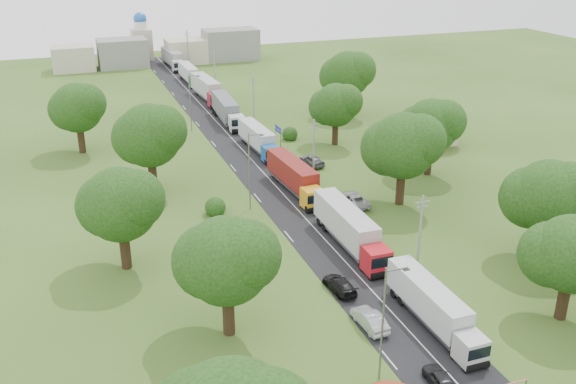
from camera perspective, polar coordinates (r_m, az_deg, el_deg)
name	(u,v)px	position (r m, az deg, el deg)	size (l,w,h in m)	color
ground	(339,255)	(70.27, 4.53, -5.58)	(260.00, 260.00, 0.00)	#32501A
road	(278,189)	(87.07, -0.86, 0.27)	(8.00, 200.00, 0.04)	black
info_sign	(278,133)	(101.00, -0.88, 5.27)	(0.12, 3.10, 4.10)	slate
pole_1	(420,235)	(65.05, 11.63, -3.80)	(1.60, 0.24, 9.00)	gray
pole_2	(314,150)	(88.13, 2.29, 3.78)	(1.60, 0.24, 9.00)	gray
pole_3	(253,101)	(113.44, -3.09, 8.08)	(1.60, 0.24, 9.00)	gray
pole_4	(215,70)	(139.78, -6.53, 10.75)	(1.60, 0.24, 9.00)	gray
pole_5	(188,48)	(166.67, -8.91, 12.54)	(1.60, 0.24, 9.00)	gray
lamp_0	(385,319)	(50.03, 8.59, -11.11)	(2.03, 0.22, 10.00)	slate
lamp_1	(250,168)	(79.10, -3.36, 2.18)	(2.03, 0.22, 10.00)	slate
lamp_2	(191,100)	(111.62, -8.63, 8.07)	(2.03, 0.22, 10.00)	slate
tree_2	(571,253)	(61.56, 23.83, -4.99)	(8.00, 8.00, 10.10)	#382616
tree_3	(548,196)	(71.71, 22.11, -0.29)	(8.80, 8.80, 11.07)	#382616
tree_4	(403,145)	(81.09, 10.15, 4.11)	(9.60, 9.60, 12.05)	#382616
tree_5	(431,126)	(92.29, 12.57, 5.78)	(8.80, 8.80, 11.07)	#382616
tree_6	(336,105)	(103.61, 4.24, 7.73)	(8.00, 8.00, 10.10)	#382616
tree_7	(347,74)	(120.26, 5.30, 10.40)	(9.60, 9.60, 12.05)	#382616
tree_10	(226,260)	(54.21, -5.56, -6.03)	(8.80, 8.80, 11.07)	#382616
tree_11	(120,204)	(66.66, -14.71, -1.02)	(8.80, 8.80, 11.07)	#382616
tree_12	(149,135)	(85.74, -12.25, 4.96)	(9.60, 9.60, 12.05)	#382616
tree_13	(77,107)	(104.56, -18.24, 7.15)	(8.80, 8.80, 11.07)	#382616
house_cream	(433,122)	(107.02, 12.74, 6.08)	(10.08, 10.08, 5.80)	beige
distant_town	(165,51)	(170.88, -10.85, 12.25)	(52.00, 8.00, 8.00)	gray
church	(142,39)	(177.71, -12.87, 13.10)	(5.00, 5.00, 12.30)	beige
truck_0	(433,306)	(58.98, 12.78, -9.88)	(2.32, 13.45, 3.73)	beige
truck_1	(349,228)	(71.12, 5.48, -3.22)	(2.64, 15.23, 4.22)	red
truck_2	(295,177)	(85.48, 0.60, 1.38)	(3.28, 14.69, 4.06)	orange
truck_3	(258,139)	(101.44, -2.65, 4.74)	(2.91, 13.75, 3.80)	#195596
truck_4	(227,110)	(117.39, -5.48, 7.28)	(3.29, 15.45, 4.27)	silver
truck_5	(207,89)	(133.18, -7.21, 9.08)	(3.51, 15.81, 4.36)	maroon
truck_6	(189,74)	(149.28, -8.77, 10.34)	(2.47, 13.67, 3.79)	#286B30
truck_7	(173,59)	(166.68, -10.20, 11.60)	(3.41, 15.14, 4.18)	#BEBEBE
car_lane_front	(441,380)	(52.90, 13.41, -15.92)	(1.64, 4.08, 1.39)	black
car_lane_mid	(370,320)	(58.46, 7.28, -11.20)	(1.61, 4.61, 1.52)	#9EA0A5
car_lane_rear	(340,285)	(63.42, 4.61, -8.23)	(1.90, 4.67, 1.35)	black
car_verge_near	(353,199)	(82.17, 5.77, -0.65)	(2.68, 5.82, 1.62)	#ADADAD
car_verge_far	(312,160)	(95.47, 2.13, 2.83)	(1.91, 4.74, 1.61)	#53555B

